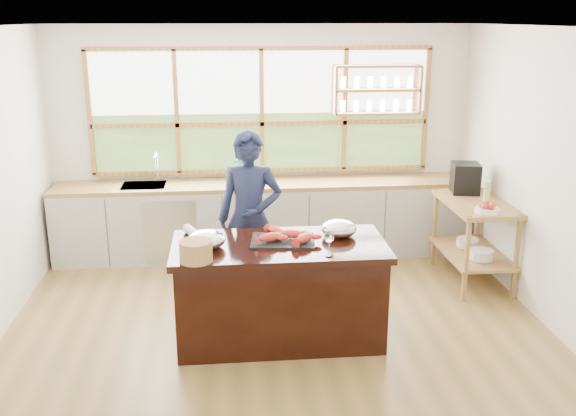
{
  "coord_description": "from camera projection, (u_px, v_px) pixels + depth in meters",
  "views": [
    {
      "loc": [
        -0.43,
        -5.39,
        2.78
      ],
      "look_at": [
        0.11,
        0.15,
        1.11
      ],
      "focal_mm": 40.0,
      "sensor_mm": 36.0,
      "label": 1
    }
  ],
  "objects": [
    {
      "name": "ground_plane",
      "position": [
        278.0,
        327.0,
        5.98
      ],
      "size": [
        5.0,
        5.0,
        0.0
      ],
      "primitive_type": "plane",
      "color": "olive"
    },
    {
      "name": "room_shell",
      "position": [
        275.0,
        132.0,
        5.97
      ],
      "size": [
        5.02,
        4.52,
        2.71
      ],
      "color": "silver",
      "rests_on": "ground_plane"
    },
    {
      "name": "back_counter",
      "position": [
        263.0,
        218.0,
        7.7
      ],
      "size": [
        4.9,
        0.63,
        0.9
      ],
      "color": "beige",
      "rests_on": "ground_plane"
    },
    {
      "name": "right_shelf_unit",
      "position": [
        474.0,
        228.0,
        6.86
      ],
      "size": [
        0.62,
        1.1,
        0.9
      ],
      "color": "#A57B3A",
      "rests_on": "ground_plane"
    },
    {
      "name": "island",
      "position": [
        279.0,
        291.0,
        5.66
      ],
      "size": [
        1.85,
        0.9,
        0.9
      ],
      "color": "black",
      "rests_on": "ground_plane"
    },
    {
      "name": "cook",
      "position": [
        250.0,
        219.0,
        6.3
      ],
      "size": [
        0.71,
        0.54,
        1.74
      ],
      "primitive_type": "imported",
      "rotation": [
        0.0,
        0.0,
        -0.21
      ],
      "color": "#161C38",
      "rests_on": "ground_plane"
    },
    {
      "name": "potted_plant",
      "position": [
        240.0,
        169.0,
        7.56
      ],
      "size": [
        0.18,
        0.15,
        0.3
      ],
      "primitive_type": "imported",
      "rotation": [
        0.0,
        0.0,
        0.32
      ],
      "color": "slate",
      "rests_on": "back_counter"
    },
    {
      "name": "cutting_board",
      "position": [
        249.0,
        182.0,
        7.55
      ],
      "size": [
        0.44,
        0.35,
        0.01
      ],
      "primitive_type": "cube",
      "rotation": [
        0.0,
        0.0,
        0.13
      ],
      "color": "#52C84C",
      "rests_on": "back_counter"
    },
    {
      "name": "espresso_machine",
      "position": [
        465.0,
        178.0,
        7.08
      ],
      "size": [
        0.34,
        0.36,
        0.33
      ],
      "primitive_type": "cube",
      "rotation": [
        0.0,
        0.0,
        -0.17
      ],
      "color": "black",
      "rests_on": "right_shelf_unit"
    },
    {
      "name": "wine_bottle",
      "position": [
        487.0,
        193.0,
        6.63
      ],
      "size": [
        0.07,
        0.07,
        0.26
      ],
      "primitive_type": "cylinder",
      "rotation": [
        0.0,
        0.0,
        -0.1
      ],
      "color": "#9DC259",
      "rests_on": "right_shelf_unit"
    },
    {
      "name": "fruit_bowl",
      "position": [
        487.0,
        209.0,
        6.38
      ],
      "size": [
        0.24,
        0.24,
        0.11
      ],
      "color": "white",
      "rests_on": "right_shelf_unit"
    },
    {
      "name": "slate_board",
      "position": [
        283.0,
        241.0,
        5.57
      ],
      "size": [
        0.59,
        0.46,
        0.02
      ],
      "primitive_type": "cube",
      "rotation": [
        0.0,
        0.0,
        -0.12
      ],
      "color": "black",
      "rests_on": "island"
    },
    {
      "name": "lobster_pile",
      "position": [
        286.0,
        235.0,
        5.56
      ],
      "size": [
        0.52,
        0.44,
        0.08
      ],
      "color": "#E93D28",
      "rests_on": "slate_board"
    },
    {
      "name": "mixing_bowl_left",
      "position": [
        206.0,
        240.0,
        5.42
      ],
      "size": [
        0.33,
        0.33,
        0.16
      ],
      "primitive_type": "ellipsoid",
      "color": "#B8BABF",
      "rests_on": "island"
    },
    {
      "name": "mixing_bowl_right",
      "position": [
        339.0,
        229.0,
        5.71
      ],
      "size": [
        0.32,
        0.32,
        0.15
      ],
      "primitive_type": "ellipsoid",
      "color": "#B8BABF",
      "rests_on": "island"
    },
    {
      "name": "wine_glass",
      "position": [
        329.0,
        238.0,
        5.19
      ],
      "size": [
        0.08,
        0.08,
        0.22
      ],
      "color": "white",
      "rests_on": "island"
    },
    {
      "name": "wicker_basket",
      "position": [
        196.0,
        251.0,
        5.11
      ],
      "size": [
        0.26,
        0.26,
        0.17
      ],
      "primitive_type": "cylinder",
      "color": "#A87541",
      "rests_on": "island"
    },
    {
      "name": "parchment_roll",
      "position": [
        193.0,
        233.0,
        5.68
      ],
      "size": [
        0.19,
        0.31,
        0.08
      ],
      "primitive_type": "cylinder",
      "rotation": [
        1.57,
        0.0,
        0.41
      ],
      "color": "silver",
      "rests_on": "island"
    }
  ]
}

